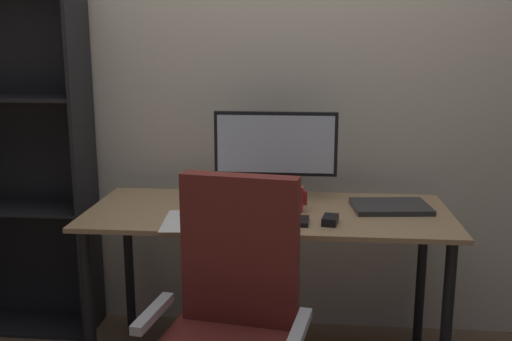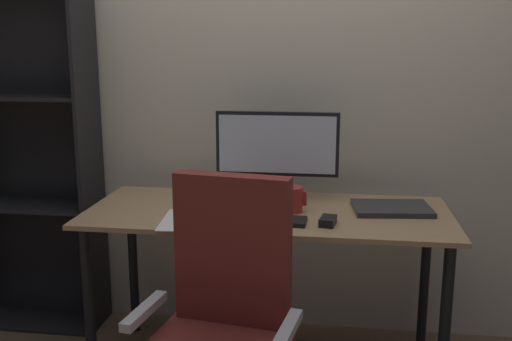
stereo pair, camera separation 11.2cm
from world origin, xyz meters
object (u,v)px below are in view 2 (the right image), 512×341
(desk, at_px, (268,231))
(monitor, at_px, (277,149))
(coffee_mug, at_px, (293,199))
(laptop, at_px, (392,208))
(mouse, at_px, (328,221))
(bookshelf, at_px, (22,153))
(keyboard, at_px, (270,220))

(desk, distance_m, monitor, 0.37)
(coffee_mug, relative_size, laptop, 0.34)
(mouse, relative_size, coffee_mug, 0.89)
(desk, height_order, laptop, laptop)
(monitor, relative_size, laptop, 1.72)
(mouse, xyz_separation_m, laptop, (0.26, 0.24, -0.01))
(laptop, bearing_deg, bookshelf, 165.47)
(keyboard, height_order, laptop, laptop)
(keyboard, xyz_separation_m, laptop, (0.49, 0.23, 0.00))
(mouse, height_order, coffee_mug, coffee_mug)
(desk, height_order, mouse, mouse)
(laptop, bearing_deg, coffee_mug, -176.15)
(coffee_mug, distance_m, bookshelf, 1.43)
(monitor, xyz_separation_m, keyboard, (0.01, -0.35, -0.22))
(desk, bearing_deg, mouse, -33.91)
(desk, height_order, coffee_mug, coffee_mug)
(monitor, bearing_deg, desk, -95.89)
(laptop, bearing_deg, monitor, 160.39)
(monitor, bearing_deg, keyboard, -88.56)
(desk, distance_m, laptop, 0.53)
(coffee_mug, bearing_deg, bookshelf, 166.35)
(desk, xyz_separation_m, bookshelf, (-1.28, 0.33, 0.25))
(desk, xyz_separation_m, laptop, (0.52, 0.06, 0.10))
(desk, bearing_deg, keyboard, -80.79)
(coffee_mug, height_order, bookshelf, bookshelf)
(coffee_mug, bearing_deg, mouse, -47.04)
(keyboard, bearing_deg, mouse, 1.78)
(monitor, height_order, mouse, monitor)
(monitor, bearing_deg, mouse, -56.20)
(coffee_mug, bearing_deg, laptop, 10.06)
(keyboard, height_order, mouse, mouse)
(keyboard, height_order, bookshelf, bookshelf)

